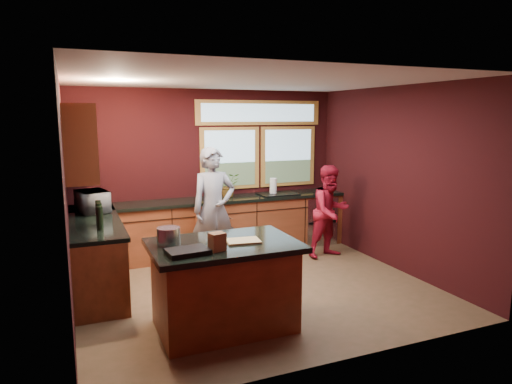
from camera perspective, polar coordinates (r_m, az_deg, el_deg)
floor at (r=6.21m, az=-0.06°, el=-11.89°), size 4.50×4.50×0.00m
room_shell at (r=5.91m, az=-6.64°, el=4.91°), size 4.52×4.02×2.71m
back_counter at (r=7.66m, az=-3.53°, el=-4.13°), size 4.50×0.64×0.93m
left_counter at (r=6.46m, az=-19.44°, el=-7.23°), size 0.64×2.30×0.93m
island at (r=4.99m, az=-3.99°, el=-11.49°), size 1.55×1.05×0.95m
person_grey at (r=6.74m, az=-5.31°, el=-2.15°), size 0.69×0.48×1.82m
person_red at (r=7.44m, az=9.28°, el=-2.42°), size 0.81×0.68×1.49m
microwave at (r=6.79m, az=-19.71°, el=-1.11°), size 0.49×0.62×0.30m
potted_plant at (r=7.59m, az=-3.46°, el=0.86°), size 0.36×0.31×0.40m
paper_towel at (r=7.85m, az=2.16°, el=0.72°), size 0.12×0.12×0.28m
cutting_board at (r=4.86m, az=-1.62°, el=-6.13°), size 0.38×0.29×0.02m
stock_pot at (r=4.83m, az=-10.87°, el=-5.43°), size 0.24×0.24×0.18m
paper_bag at (r=4.55m, az=-4.87°, el=-6.22°), size 0.17×0.15×0.18m
black_tray at (r=4.49m, az=-8.54°, el=-7.37°), size 0.42×0.32×0.05m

